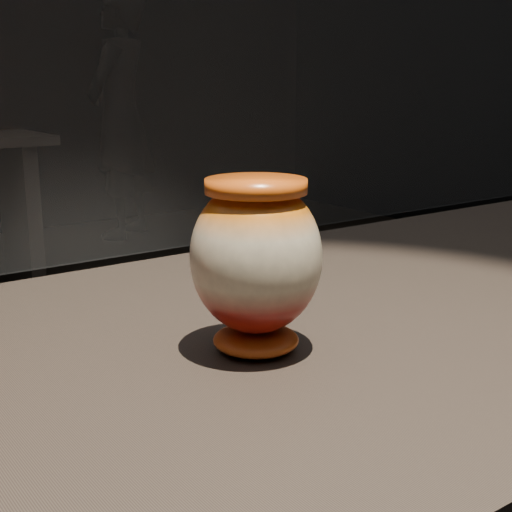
# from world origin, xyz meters

# --- Properties ---
(display_plinth) EXTENTS (2.00, 0.80, 0.90)m
(display_plinth) POSITION_xyz_m (0.00, 0.00, 0.63)
(display_plinth) COLOR black
(display_plinth) RESTS_ON ground
(main_vase) EXTENTS (0.19, 0.19, 0.20)m
(main_vase) POSITION_xyz_m (-0.12, -0.05, 1.01)
(main_vase) COLOR maroon
(main_vase) RESTS_ON display_plinth
(visitor) EXTENTS (0.80, 0.77, 1.85)m
(visitor) POSITION_xyz_m (1.78, 4.34, 0.92)
(visitor) COLOR black
(visitor) RESTS_ON ground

